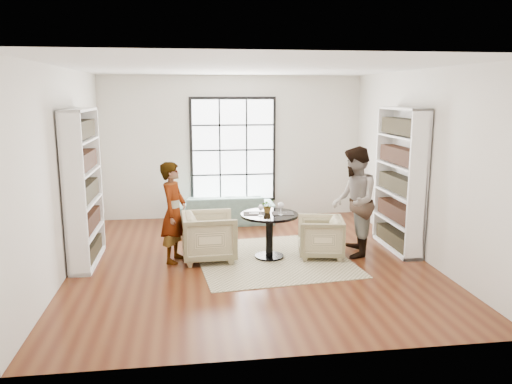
{
  "coord_description": "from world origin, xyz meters",
  "views": [
    {
      "loc": [
        -0.95,
        -7.53,
        2.61
      ],
      "look_at": [
        0.14,
        0.4,
        1.04
      ],
      "focal_mm": 35.0,
      "sensor_mm": 36.0,
      "label": 1
    }
  ],
  "objects": [
    {
      "name": "cutlery_left",
      "position": [
        0.07,
        0.14,
        0.74
      ],
      "size": [
        0.16,
        0.23,
        0.01
      ],
      "primitive_type": null,
      "rotation": [
        0.0,
        0.0,
        -0.1
      ],
      "color": "silver",
      "rests_on": "placemat_left"
    },
    {
      "name": "person_left",
      "position": [
        -1.2,
        0.15,
        0.8
      ],
      "size": [
        0.54,
        0.67,
        1.59
      ],
      "primitive_type": "imported",
      "rotation": [
        0.0,
        0.0,
        1.26
      ],
      "color": "gray",
      "rests_on": "ground"
    },
    {
      "name": "armchair_right",
      "position": [
        1.15,
        0.07,
        0.33
      ],
      "size": [
        0.84,
        0.82,
        0.66
      ],
      "primitive_type": "imported",
      "rotation": [
        0.0,
        0.0,
        -1.75
      ],
      "color": "tan",
      "rests_on": "ground"
    },
    {
      "name": "placemat_left",
      "position": [
        0.07,
        0.14,
        0.74
      ],
      "size": [
        0.36,
        0.29,
        0.01
      ],
      "primitive_type": "cube",
      "rotation": [
        0.0,
        0.0,
        -0.1
      ],
      "color": "black",
      "rests_on": "pedestal_table"
    },
    {
      "name": "flower_centerpiece",
      "position": [
        0.3,
        0.18,
        0.85
      ],
      "size": [
        0.22,
        0.2,
        0.23
      ],
      "primitive_type": "imported",
      "rotation": [
        0.0,
        0.0,
        0.11
      ],
      "color": "gray",
      "rests_on": "pedestal_table"
    },
    {
      "name": "wine_glass_right",
      "position": [
        0.48,
        -0.0,
        0.88
      ],
      "size": [
        0.1,
        0.1,
        0.21
      ],
      "color": "silver",
      "rests_on": "pedestal_table"
    },
    {
      "name": "armchair_left",
      "position": [
        -0.65,
        0.15,
        0.38
      ],
      "size": [
        0.88,
        0.86,
        0.77
      ],
      "primitive_type": "imported",
      "rotation": [
        0.0,
        0.0,
        1.62
      ],
      "color": "tan",
      "rests_on": "ground"
    },
    {
      "name": "pedestal_table",
      "position": [
        0.32,
        0.11,
        0.53
      ],
      "size": [
        0.92,
        0.92,
        0.73
      ],
      "rotation": [
        0.0,
        0.0,
        -0.1
      ],
      "color": "black",
      "rests_on": "ground"
    },
    {
      "name": "person_right",
      "position": [
        1.7,
        0.07,
        0.9
      ],
      "size": [
        0.87,
        1.01,
        1.79
      ],
      "primitive_type": "imported",
      "rotation": [
        0.0,
        0.0,
        -1.82
      ],
      "color": "gray",
      "rests_on": "ground"
    },
    {
      "name": "ground",
      "position": [
        0.0,
        0.0,
        0.0
      ],
      "size": [
        6.0,
        6.0,
        0.0
      ],
      "primitive_type": "plane",
      "color": "#5A2E15"
    },
    {
      "name": "sofa",
      "position": [
        -0.24,
        2.45,
        0.29
      ],
      "size": [
        2.02,
        0.8,
        0.59
      ],
      "primitive_type": "imported",
      "rotation": [
        0.0,
        0.0,
        3.15
      ],
      "color": "gray",
      "rests_on": "ground"
    },
    {
      "name": "room_shell",
      "position": [
        0.0,
        0.54,
        1.26
      ],
      "size": [
        6.0,
        6.01,
        6.0
      ],
      "color": "silver",
      "rests_on": "ground"
    },
    {
      "name": "rug",
      "position": [
        0.36,
        0.03,
        0.01
      ],
      "size": [
        2.58,
        2.58,
        0.01
      ],
      "primitive_type": "cube",
      "rotation": [
        0.0,
        0.0,
        0.1
      ],
      "color": "#BCAF8D",
      "rests_on": "ground"
    },
    {
      "name": "placemat_right",
      "position": [
        0.52,
        0.09,
        0.74
      ],
      "size": [
        0.36,
        0.29,
        0.01
      ],
      "primitive_type": "cube",
      "rotation": [
        0.0,
        0.0,
        -0.1
      ],
      "color": "black",
      "rests_on": "pedestal_table"
    },
    {
      "name": "wine_glass_left",
      "position": [
        0.16,
        -0.02,
        0.86
      ],
      "size": [
        0.08,
        0.08,
        0.18
      ],
      "color": "silver",
      "rests_on": "pedestal_table"
    },
    {
      "name": "cutlery_right",
      "position": [
        0.52,
        0.09,
        0.74
      ],
      "size": [
        0.16,
        0.23,
        0.01
      ],
      "primitive_type": null,
      "rotation": [
        0.0,
        0.0,
        -0.1
      ],
      "color": "silver",
      "rests_on": "placemat_right"
    }
  ]
}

